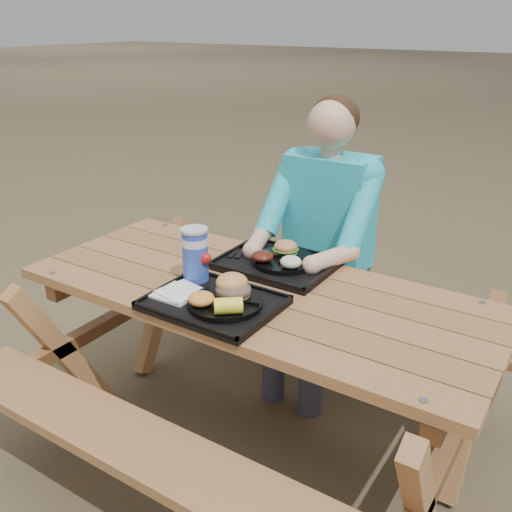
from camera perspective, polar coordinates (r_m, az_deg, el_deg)
The scene contains 18 objects.
ground at distance 2.58m, azimuth -0.00°, elevation -18.34°, with size 60.00×60.00×0.00m, color #999999.
picnic_table at distance 2.35m, azimuth -0.00°, elevation -11.44°, with size 1.80×1.49×0.75m, color #999999, non-canonical shape.
tray_near at distance 2.02m, azimuth -4.27°, elevation -4.78°, with size 0.45×0.35×0.02m, color black.
tray_far at distance 2.33m, azimuth 2.07°, elevation -0.84°, with size 0.45×0.35×0.02m, color black.
plate_near at distance 1.98m, azimuth -3.09°, elevation -4.74°, with size 0.26×0.26×0.02m, color black.
plate_far at distance 2.32m, azimuth 2.84°, elevation -0.46°, with size 0.26×0.26×0.02m, color black.
napkin_stack at distance 2.08m, azimuth -7.90°, elevation -3.64°, with size 0.15×0.15×0.02m, color white.
soda_cup at distance 2.15m, azimuth -6.09°, elevation 0.04°, with size 0.10×0.10×0.20m, color #1634AB.
condiment_bbq at distance 2.11m, azimuth -2.36°, elevation -2.70°, with size 0.06×0.06×0.03m, color black.
condiment_mustard at distance 2.07m, azimuth -1.19°, elevation -3.30°, with size 0.05×0.05×0.03m, color gold.
sandwich at distance 1.98m, azimuth -2.29°, elevation -2.44°, with size 0.12×0.12×0.12m, color #D78C4C, non-canonical shape.
mac_cheese at distance 1.95m, azimuth -5.50°, elevation -4.27°, with size 0.09×0.09×0.05m, color #F3A340.
corn_cob at distance 1.88m, azimuth -2.78°, elevation -4.99°, with size 0.09×0.09×0.06m, color #FFFE35, non-canonical shape.
cutlery_far at distance 2.42m, azimuth -1.53°, elevation 0.42°, with size 0.02×0.14×0.01m, color black.
burger at distance 2.34m, azimuth 2.99°, elevation 1.24°, with size 0.10×0.10×0.09m, color #CA7E47, non-canonical shape.
baked_beans at distance 2.28m, azimuth 0.65°, elevation -0.03°, with size 0.09×0.09×0.04m, color #501810.
potato_salad at distance 2.22m, azimuth 3.50°, elevation -0.59°, with size 0.08×0.08×0.05m, color beige.
diner at distance 2.71m, azimuth 6.98°, elevation -0.26°, with size 0.48×0.84×1.28m, color teal, non-canonical shape.
Camera 1 is at (1.05, -1.62, 1.70)m, focal length 40.00 mm.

